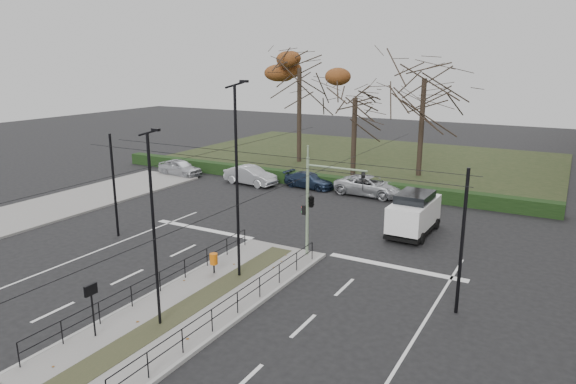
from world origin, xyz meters
name	(u,v)px	position (x,y,z in m)	size (l,w,h in m)	color
ground	(233,282)	(0.00, 0.00, 0.00)	(140.00, 140.00, 0.00)	black
median_island	(199,302)	(0.00, -2.50, 0.07)	(4.40, 15.00, 0.14)	slate
park	(364,158)	(-6.00, 32.00, 0.05)	(38.00, 26.00, 0.10)	black
hedge	(304,179)	(-6.00, 18.60, 0.50)	(38.00, 1.00, 1.00)	black
median_railing	(197,283)	(0.00, -2.60, 0.98)	(4.14, 13.24, 0.92)	black
catenary	(251,203)	(0.00, 1.62, 3.42)	(20.00, 34.00, 6.00)	black
traffic_light	(313,200)	(1.80, 4.50, 3.13)	(3.49, 2.00, 5.13)	gray
litter_bin	(214,259)	(-1.22, 0.15, 0.84)	(0.38, 0.38, 0.97)	black
info_panel	(91,296)	(-1.51, -6.60, 1.74)	(0.12, 0.53, 2.03)	black
streetlamp_median_near	(154,229)	(-0.05, -4.76, 3.97)	(0.63, 0.13, 7.53)	black
streetlamp_median_far	(237,181)	(0.02, 0.49, 4.71)	(0.75, 0.15, 8.99)	black
parked_car_first	(180,168)	(-17.25, 16.29, 0.73)	(1.73, 4.29, 1.46)	#B4B6BC
parked_car_second	(250,175)	(-9.95, 16.54, 0.76)	(1.61, 4.63, 1.52)	#B4B6BC
parked_car_third	(309,180)	(-5.21, 17.91, 0.62)	(1.73, 4.26, 1.24)	#1A273E
parked_car_fourth	(370,186)	(-0.13, 18.00, 0.74)	(2.44, 5.30, 1.47)	#B4B6BC
white_van	(414,212)	(5.28, 10.85, 1.30)	(2.25, 4.76, 2.50)	white
rust_tree	(299,68)	(-10.95, 26.90, 9.22)	(9.74, 9.74, 12.01)	black
bare_tree_center	(424,86)	(1.30, 26.38, 7.87)	(8.55, 8.55, 11.14)	black
bare_tree_near	(355,104)	(-3.80, 23.64, 6.35)	(5.56, 5.56, 8.98)	black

